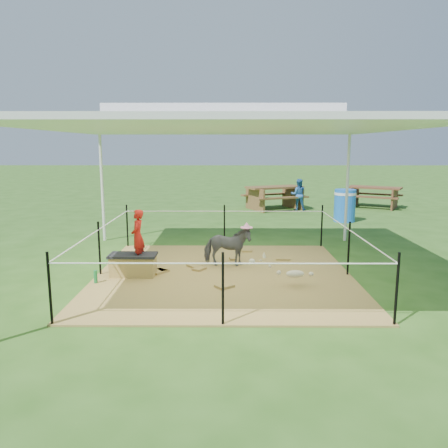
{
  "coord_description": "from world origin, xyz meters",
  "views": [
    {
      "loc": [
        0.04,
        -7.66,
        2.34
      ],
      "look_at": [
        0.0,
        0.6,
        0.85
      ],
      "focal_mm": 35.0,
      "sensor_mm": 36.0,
      "label": 1
    }
  ],
  "objects_px": {
    "woman": "(138,231)",
    "green_bottle": "(96,277)",
    "pony": "(227,247)",
    "distant_person": "(298,195)",
    "foal": "(295,272)",
    "picnic_table_far": "(374,197)",
    "straw_bale": "(133,266)",
    "trash_barrel": "(345,206)",
    "picnic_table_near": "(274,198)"
  },
  "relations": [
    {
      "from": "straw_bale",
      "to": "picnic_table_near",
      "type": "bearing_deg",
      "value": 67.94
    },
    {
      "from": "trash_barrel",
      "to": "picnic_table_near",
      "type": "height_order",
      "value": "trash_barrel"
    },
    {
      "from": "woman",
      "to": "picnic_table_near",
      "type": "bearing_deg",
      "value": 159.04
    },
    {
      "from": "woman",
      "to": "pony",
      "type": "xyz_separation_m",
      "value": [
        1.59,
        0.63,
        -0.44
      ]
    },
    {
      "from": "foal",
      "to": "distant_person",
      "type": "relative_size",
      "value": 0.75
    },
    {
      "from": "picnic_table_far",
      "to": "distant_person",
      "type": "relative_size",
      "value": 1.66
    },
    {
      "from": "woman",
      "to": "picnic_table_far",
      "type": "distance_m",
      "value": 11.55
    },
    {
      "from": "straw_bale",
      "to": "picnic_table_near",
      "type": "distance_m",
      "value": 9.2
    },
    {
      "from": "woman",
      "to": "distant_person",
      "type": "height_order",
      "value": "woman"
    },
    {
      "from": "green_bottle",
      "to": "picnic_table_near",
      "type": "relative_size",
      "value": 0.11
    },
    {
      "from": "pony",
      "to": "distant_person",
      "type": "xyz_separation_m",
      "value": [
        2.61,
        7.62,
        0.16
      ]
    },
    {
      "from": "straw_bale",
      "to": "picnic_table_near",
      "type": "height_order",
      "value": "picnic_table_near"
    },
    {
      "from": "distant_person",
      "to": "straw_bale",
      "type": "bearing_deg",
      "value": 70.4
    },
    {
      "from": "straw_bale",
      "to": "picnic_table_far",
      "type": "relative_size",
      "value": 0.41
    },
    {
      "from": "green_bottle",
      "to": "trash_barrel",
      "type": "xyz_separation_m",
      "value": [
        5.9,
        6.3,
        0.36
      ]
    },
    {
      "from": "green_bottle",
      "to": "foal",
      "type": "relative_size",
      "value": 0.25
    },
    {
      "from": "foal",
      "to": "pony",
      "type": "bearing_deg",
      "value": 128.12
    },
    {
      "from": "foal",
      "to": "trash_barrel",
      "type": "distance_m",
      "value": 6.94
    },
    {
      "from": "trash_barrel",
      "to": "distant_person",
      "type": "relative_size",
      "value": 0.87
    },
    {
      "from": "straw_bale",
      "to": "pony",
      "type": "height_order",
      "value": "pony"
    },
    {
      "from": "straw_bale",
      "to": "trash_barrel",
      "type": "xyz_separation_m",
      "value": [
        5.35,
        5.85,
        0.3
      ]
    },
    {
      "from": "straw_bale",
      "to": "trash_barrel",
      "type": "relative_size",
      "value": 0.79
    },
    {
      "from": "pony",
      "to": "foal",
      "type": "xyz_separation_m",
      "value": [
        1.12,
        -1.24,
        -0.14
      ]
    },
    {
      "from": "trash_barrel",
      "to": "picnic_table_near",
      "type": "relative_size",
      "value": 0.49
    },
    {
      "from": "woman",
      "to": "green_bottle",
      "type": "bearing_deg",
      "value": -54.79
    },
    {
      "from": "trash_barrel",
      "to": "woman",
      "type": "bearing_deg",
      "value": -131.94
    },
    {
      "from": "straw_bale",
      "to": "foal",
      "type": "distance_m",
      "value": 2.88
    },
    {
      "from": "pony",
      "to": "green_bottle",
      "type": "bearing_deg",
      "value": 116.49
    },
    {
      "from": "foal",
      "to": "distant_person",
      "type": "height_order",
      "value": "distant_person"
    },
    {
      "from": "foal",
      "to": "picnic_table_far",
      "type": "distance_m",
      "value": 10.61
    },
    {
      "from": "straw_bale",
      "to": "distant_person",
      "type": "xyz_separation_m",
      "value": [
        4.3,
        8.24,
        0.37
      ]
    },
    {
      "from": "picnic_table_far",
      "to": "distant_person",
      "type": "distance_m",
      "value": 3.11
    },
    {
      "from": "green_bottle",
      "to": "pony",
      "type": "xyz_separation_m",
      "value": [
        2.24,
        1.08,
        0.27
      ]
    },
    {
      "from": "picnic_table_far",
      "to": "pony",
      "type": "bearing_deg",
      "value": -95.03
    },
    {
      "from": "pony",
      "to": "trash_barrel",
      "type": "relative_size",
      "value": 0.9
    },
    {
      "from": "green_bottle",
      "to": "distant_person",
      "type": "height_order",
      "value": "distant_person"
    },
    {
      "from": "pony",
      "to": "distant_person",
      "type": "relative_size",
      "value": 0.79
    },
    {
      "from": "green_bottle",
      "to": "picnic_table_far",
      "type": "height_order",
      "value": "picnic_table_far"
    },
    {
      "from": "straw_bale",
      "to": "distant_person",
      "type": "relative_size",
      "value": 0.69
    },
    {
      "from": "pony",
      "to": "foal",
      "type": "height_order",
      "value": "pony"
    },
    {
      "from": "pony",
      "to": "trash_barrel",
      "type": "bearing_deg",
      "value": -34.21
    },
    {
      "from": "pony",
      "to": "woman",
      "type": "bearing_deg",
      "value": 112.33
    },
    {
      "from": "foal",
      "to": "woman",
      "type": "bearing_deg",
      "value": 163.22
    },
    {
      "from": "pony",
      "to": "distant_person",
      "type": "height_order",
      "value": "distant_person"
    },
    {
      "from": "foal",
      "to": "picnic_table_far",
      "type": "bearing_deg",
      "value": 60.77
    },
    {
      "from": "picnic_table_far",
      "to": "foal",
      "type": "bearing_deg",
      "value": -86.22
    },
    {
      "from": "trash_barrel",
      "to": "distant_person",
      "type": "distance_m",
      "value": 2.62
    },
    {
      "from": "straw_bale",
      "to": "pony",
      "type": "bearing_deg",
      "value": 20.34
    },
    {
      "from": "foal",
      "to": "picnic_table_near",
      "type": "relative_size",
      "value": 0.42
    },
    {
      "from": "picnic_table_far",
      "to": "trash_barrel",
      "type": "bearing_deg",
      "value": -93.1
    }
  ]
}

